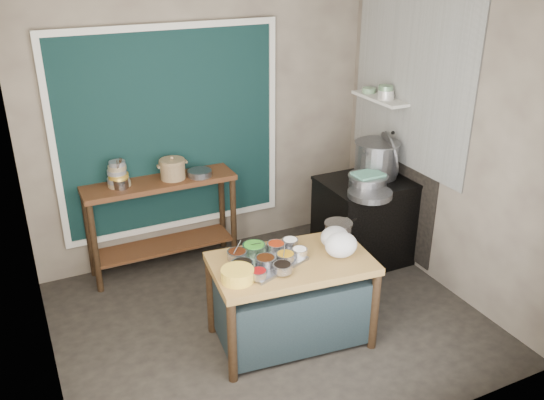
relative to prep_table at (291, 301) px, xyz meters
name	(u,v)px	position (x,y,z in m)	size (l,w,h in m)	color
floor	(269,321)	(-0.05, 0.30, -0.39)	(3.50, 3.00, 0.02)	#2D2923
back_wall	(203,121)	(-0.05, 1.81, 1.02)	(3.50, 0.02, 2.80)	gray
left_wall	(26,214)	(-1.81, 0.30, 1.02)	(0.02, 3.00, 2.80)	gray
right_wall	(446,140)	(1.71, 0.30, 1.02)	(0.02, 3.00, 2.80)	gray
curtain_panel	(171,132)	(-0.40, 1.77, 0.98)	(2.10, 0.02, 1.90)	black
curtain_frame	(171,132)	(-0.40, 1.76, 0.98)	(2.22, 0.03, 2.02)	beige
tile_panel	(410,78)	(1.69, 0.85, 1.48)	(0.02, 1.70, 1.70)	#B2B2AA
soot_patch	(394,187)	(1.69, 0.95, 0.32)	(0.01, 1.30, 1.30)	black
wall_shelf	(380,98)	(1.58, 1.15, 1.23)	(0.22, 0.70, 0.03)	beige
prep_table	(291,301)	(0.00, 0.00, 0.00)	(1.25, 0.72, 0.75)	brown
back_counter	(163,225)	(-0.60, 1.58, 0.10)	(1.45, 0.40, 0.95)	#4E2D16
stove_block	(366,222)	(1.30, 0.85, 0.05)	(0.90, 0.68, 0.85)	black
stove_top	(369,182)	(1.30, 0.85, 0.49)	(0.92, 0.69, 0.03)	black
condiment_tray	(269,262)	(-0.18, 0.04, 0.39)	(0.53, 0.38, 0.02)	gray
condiment_bowls	(265,257)	(-0.20, 0.05, 0.43)	(0.65, 0.51, 0.07)	gray
yellow_basin	(238,275)	(-0.49, -0.09, 0.42)	(0.25, 0.25, 0.09)	gold
saucepan	(338,230)	(0.53, 0.18, 0.44)	(0.24, 0.24, 0.13)	gray
plastic_bag_a	(341,245)	(0.38, -0.11, 0.47)	(0.26, 0.22, 0.20)	white
plastic_bag_b	(334,237)	(0.41, 0.04, 0.46)	(0.24, 0.20, 0.18)	white
bowl_stack	(118,175)	(-0.97, 1.61, 0.68)	(0.21, 0.21, 0.24)	tan
utensil_cup	(121,183)	(-0.96, 1.55, 0.62)	(0.14, 0.14, 0.09)	gray
ceramic_crock	(173,170)	(-0.46, 1.57, 0.66)	(0.26, 0.26, 0.17)	olive
wide_bowl	(200,173)	(-0.21, 1.52, 0.60)	(0.23, 0.23, 0.06)	gray
stock_pot	(376,159)	(1.42, 0.92, 0.68)	(0.46, 0.46, 0.36)	gray
pot_lid	(389,154)	(1.54, 0.88, 0.73)	(0.46, 0.46, 0.02)	gray
steamer	(368,181)	(1.18, 0.71, 0.57)	(0.39, 0.39, 0.13)	gray
green_cloth	(368,174)	(1.18, 0.71, 0.64)	(0.27, 0.21, 0.02)	#55917C
shallow_pan	(370,194)	(1.08, 0.52, 0.53)	(0.41, 0.41, 0.05)	gray
shelf_bowl_stack	(386,93)	(1.58, 1.06, 1.30)	(0.16, 0.16, 0.13)	silver
shelf_bowl_green	(369,90)	(1.58, 1.35, 1.26)	(0.14, 0.14, 0.05)	gray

